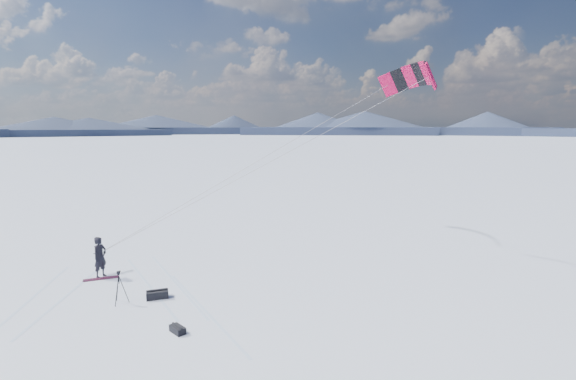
# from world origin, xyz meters

# --- Properties ---
(ground) EXTENTS (1800.00, 1800.00, 0.00)m
(ground) POSITION_xyz_m (0.00, 0.00, 0.00)
(ground) COLOR white
(horizon_hills) EXTENTS (704.00, 704.00, 8.78)m
(horizon_hills) POSITION_xyz_m (-0.00, -0.00, 3.59)
(horizon_hills) COLOR #1E2B3E
(horizon_hills) RESTS_ON ground
(snow_tracks) EXTENTS (13.93, 10.25, 0.01)m
(snow_tracks) POSITION_xyz_m (-1.44, -0.32, 0.00)
(snow_tracks) COLOR silver
(snow_tracks) RESTS_ON ground
(snowkiter) EXTENTS (0.64, 0.81, 1.94)m
(snowkiter) POSITION_xyz_m (-1.27, 2.35, 0.00)
(snowkiter) COLOR black
(snowkiter) RESTS_ON ground
(snowboard) EXTENTS (1.50, 0.94, 0.04)m
(snowboard) POSITION_xyz_m (-1.14, 2.09, 0.02)
(snowboard) COLOR maroon
(snowboard) RESTS_ON ground
(tripod) EXTENTS (0.61, 0.57, 1.35)m
(tripod) POSITION_xyz_m (1.08, -0.38, 0.87)
(tripod) COLOR black
(tripod) RESTS_ON ground
(gear_bag_a) EXTENTS (0.96, 0.73, 0.39)m
(gear_bag_a) POSITION_xyz_m (2.37, 0.23, 0.17)
(gear_bag_a) COLOR black
(gear_bag_a) RESTS_ON ground
(gear_bag_b) EXTENTS (0.68, 0.63, 0.29)m
(gear_bag_b) POSITION_xyz_m (4.23, -2.48, 0.13)
(gear_bag_b) COLOR black
(gear_bag_b) RESTS_ON ground
(power_kite) EXTENTS (16.01, 7.35, 9.12)m
(power_kite) POSITION_xyz_m (13.49, 7.22, 9.45)
(power_kite) COLOR #C5083E
(power_kite) RESTS_ON ground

